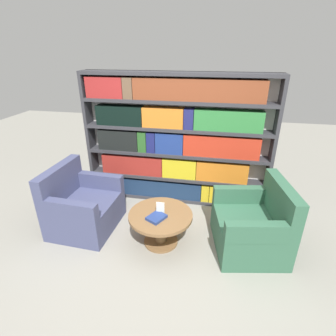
# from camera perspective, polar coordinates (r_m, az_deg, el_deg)

# --- Properties ---
(ground_plane) EXTENTS (14.00, 14.00, 0.00)m
(ground_plane) POSITION_cam_1_polar(r_m,az_deg,el_deg) (3.44, -2.40, -18.63)
(ground_plane) COLOR gray
(bookshelf) EXTENTS (2.91, 0.30, 2.05)m
(bookshelf) POSITION_cam_1_polar(r_m,az_deg,el_deg) (4.12, 1.63, 5.95)
(bookshelf) COLOR silver
(bookshelf) RESTS_ON ground_plane
(armchair_left) EXTENTS (0.86, 0.95, 0.91)m
(armchair_left) POSITION_cam_1_polar(r_m,az_deg,el_deg) (3.92, -18.06, -8.14)
(armchair_left) COLOR #42476B
(armchair_left) RESTS_ON ground_plane
(armchair_right) EXTENTS (0.97, 1.05, 0.91)m
(armchair_right) POSITION_cam_1_polar(r_m,az_deg,el_deg) (3.54, 17.95, -12.03)
(armchair_right) COLOR #336047
(armchair_right) RESTS_ON ground_plane
(coffee_table) EXTENTS (0.82, 0.82, 0.45)m
(coffee_table) POSITION_cam_1_polar(r_m,az_deg,el_deg) (3.44, -1.62, -11.71)
(coffee_table) COLOR brown
(coffee_table) RESTS_ON ground_plane
(table_sign) EXTENTS (0.10, 0.06, 0.17)m
(table_sign) POSITION_cam_1_polar(r_m,az_deg,el_deg) (3.32, -1.66, -8.93)
(table_sign) COLOR black
(table_sign) RESTS_ON coffee_table
(stray_book) EXTENTS (0.26, 0.28, 0.04)m
(stray_book) POSITION_cam_1_polar(r_m,az_deg,el_deg) (3.27, -2.53, -10.70)
(stray_book) COLOR navy
(stray_book) RESTS_ON coffee_table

